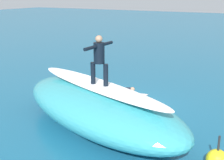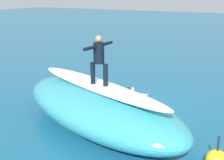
# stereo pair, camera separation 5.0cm
# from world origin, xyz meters

# --- Properties ---
(ground_plane) EXTENTS (120.00, 120.00, 0.00)m
(ground_plane) POSITION_xyz_m (0.00, 0.00, 0.00)
(ground_plane) COLOR #196084
(wave_crest) EXTENTS (8.06, 5.34, 1.51)m
(wave_crest) POSITION_xyz_m (-0.27, 2.14, 0.75)
(wave_crest) COLOR teal
(wave_crest) RESTS_ON ground_plane
(wave_foam_lip) EXTENTS (6.35, 3.11, 0.08)m
(wave_foam_lip) POSITION_xyz_m (-0.27, 2.14, 1.55)
(wave_foam_lip) COLOR white
(wave_foam_lip) RESTS_ON wave_crest
(surfboard_riding) EXTENTS (1.83, 0.56, 0.06)m
(surfboard_riding) POSITION_xyz_m (-0.36, 2.17, 1.54)
(surfboard_riding) COLOR #33B2D1
(surfboard_riding) RESTS_ON wave_crest
(surfer_riding) EXTENTS (0.66, 1.57, 1.66)m
(surfer_riding) POSITION_xyz_m (-0.36, 2.17, 2.53)
(surfer_riding) COLOR black
(surfer_riding) RESTS_ON surfboard_riding
(surfboard_paddling) EXTENTS (2.39, 1.64, 0.09)m
(surfboard_paddling) POSITION_xyz_m (0.62, -1.22, 0.05)
(surfboard_paddling) COLOR silver
(surfboard_paddling) RESTS_ON ground_plane
(surfer_paddling) EXTENTS (1.60, 1.03, 0.31)m
(surfer_paddling) POSITION_xyz_m (0.73, -1.16, 0.23)
(surfer_paddling) COLOR black
(surfer_paddling) RESTS_ON surfboard_paddling
(buoy_marker) EXTENTS (0.58, 0.58, 0.99)m
(buoy_marker) POSITION_xyz_m (-4.38, 2.80, 0.30)
(buoy_marker) COLOR yellow
(buoy_marker) RESTS_ON ground_plane
(foam_patch_near) EXTENTS (1.36, 1.33, 0.16)m
(foam_patch_near) POSITION_xyz_m (-0.46, -0.44, 0.08)
(foam_patch_near) COLOR white
(foam_patch_near) RESTS_ON ground_plane
(foam_patch_mid) EXTENTS (0.73, 0.62, 0.10)m
(foam_patch_mid) POSITION_xyz_m (2.19, -1.25, 0.05)
(foam_patch_mid) COLOR white
(foam_patch_mid) RESTS_ON ground_plane
(foam_patch_far) EXTENTS (0.83, 0.66, 0.14)m
(foam_patch_far) POSITION_xyz_m (-0.03, 2.68, 0.07)
(foam_patch_far) COLOR white
(foam_patch_far) RESTS_ON ground_plane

